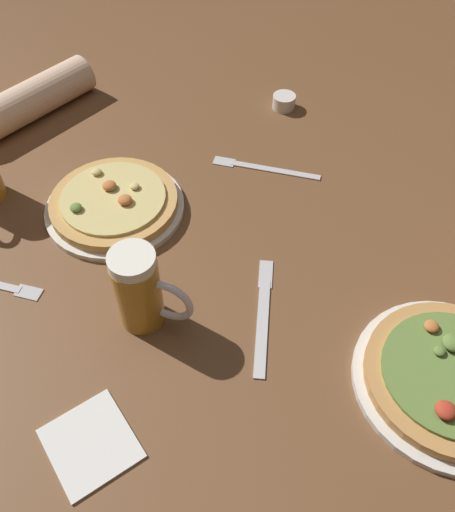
{
  "coord_description": "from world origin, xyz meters",
  "views": [
    {
      "loc": [
        -0.24,
        -0.57,
        0.75
      ],
      "look_at": [
        0.0,
        0.0,
        0.02
      ],
      "focal_mm": 38.59,
      "sensor_mm": 36.0,
      "label": 1
    }
  ],
  "objects_px": {
    "napkin_folded": "(90,443)",
    "fork_spare": "(263,168)",
    "beer_mug_pale": "(141,290)",
    "ramekin_sauce": "(284,102)",
    "diner_arm": "(19,106)",
    "pizza_plate_far": "(114,204)",
    "knife_right": "(263,313)",
    "pizza_plate_near": "(450,378)"
  },
  "relations": [
    {
      "from": "beer_mug_pale",
      "to": "ramekin_sauce",
      "type": "relative_size",
      "value": 2.93
    },
    {
      "from": "beer_mug_pale",
      "to": "napkin_folded",
      "type": "xyz_separation_m",
      "value": [
        -0.13,
        -0.17,
        -0.07
      ]
    },
    {
      "from": "beer_mug_pale",
      "to": "diner_arm",
      "type": "xyz_separation_m",
      "value": [
        -0.1,
        0.61,
        -0.03
      ]
    },
    {
      "from": "pizza_plate_far",
      "to": "beer_mug_pale",
      "type": "distance_m",
      "value": 0.27
    },
    {
      "from": "beer_mug_pale",
      "to": "fork_spare",
      "type": "bearing_deg",
      "value": 37.9
    },
    {
      "from": "fork_spare",
      "to": "diner_arm",
      "type": "distance_m",
      "value": 0.55
    },
    {
      "from": "knife_right",
      "to": "napkin_folded",
      "type": "bearing_deg",
      "value": -161.72
    },
    {
      "from": "fork_spare",
      "to": "diner_arm",
      "type": "relative_size",
      "value": 0.56
    },
    {
      "from": "diner_arm",
      "to": "napkin_folded",
      "type": "bearing_deg",
      "value": -92.72
    },
    {
      "from": "pizza_plate_far",
      "to": "fork_spare",
      "type": "height_order",
      "value": "pizza_plate_far"
    },
    {
      "from": "napkin_folded",
      "to": "knife_right",
      "type": "xyz_separation_m",
      "value": [
        0.31,
        0.1,
        -0.0
      ]
    },
    {
      "from": "diner_arm",
      "to": "pizza_plate_near",
      "type": "bearing_deg",
      "value": -62.09
    },
    {
      "from": "ramekin_sauce",
      "to": "diner_arm",
      "type": "relative_size",
      "value": 0.16
    },
    {
      "from": "napkin_folded",
      "to": "fork_spare",
      "type": "xyz_separation_m",
      "value": [
        0.46,
        0.43,
        -0.0
      ]
    },
    {
      "from": "pizza_plate_near",
      "to": "knife_right",
      "type": "xyz_separation_m",
      "value": [
        -0.2,
        0.22,
        -0.01
      ]
    },
    {
      "from": "pizza_plate_near",
      "to": "beer_mug_pale",
      "type": "height_order",
      "value": "beer_mug_pale"
    },
    {
      "from": "ramekin_sauce",
      "to": "diner_arm",
      "type": "height_order",
      "value": "diner_arm"
    },
    {
      "from": "pizza_plate_near",
      "to": "fork_spare",
      "type": "xyz_separation_m",
      "value": [
        -0.05,
        0.54,
        -0.01
      ]
    },
    {
      "from": "pizza_plate_far",
      "to": "fork_spare",
      "type": "bearing_deg",
      "value": -0.23
    },
    {
      "from": "knife_right",
      "to": "diner_arm",
      "type": "bearing_deg",
      "value": 112.01
    },
    {
      "from": "pizza_plate_far",
      "to": "ramekin_sauce",
      "type": "relative_size",
      "value": 5.06
    },
    {
      "from": "beer_mug_pale",
      "to": "knife_right",
      "type": "relative_size",
      "value": 0.72
    },
    {
      "from": "ramekin_sauce",
      "to": "knife_right",
      "type": "bearing_deg",
      "value": -119.79
    },
    {
      "from": "diner_arm",
      "to": "ramekin_sauce",
      "type": "bearing_deg",
      "value": -17.4
    },
    {
      "from": "beer_mug_pale",
      "to": "knife_right",
      "type": "distance_m",
      "value": 0.2
    },
    {
      "from": "ramekin_sauce",
      "to": "fork_spare",
      "type": "height_order",
      "value": "ramekin_sauce"
    },
    {
      "from": "beer_mug_pale",
      "to": "pizza_plate_far",
      "type": "bearing_deg",
      "value": 85.65
    },
    {
      "from": "pizza_plate_far",
      "to": "pizza_plate_near",
      "type": "bearing_deg",
      "value": -56.61
    },
    {
      "from": "ramekin_sauce",
      "to": "diner_arm",
      "type": "xyz_separation_m",
      "value": [
        -0.56,
        0.18,
        0.03
      ]
    },
    {
      "from": "pizza_plate_far",
      "to": "ramekin_sauce",
      "type": "xyz_separation_m",
      "value": [
        0.45,
        0.17,
        -0.0
      ]
    },
    {
      "from": "beer_mug_pale",
      "to": "diner_arm",
      "type": "relative_size",
      "value": 0.46
    },
    {
      "from": "fork_spare",
      "to": "diner_arm",
      "type": "height_order",
      "value": "diner_arm"
    },
    {
      "from": "napkin_folded",
      "to": "diner_arm",
      "type": "bearing_deg",
      "value": 87.28
    },
    {
      "from": "knife_right",
      "to": "ramekin_sauce",
      "type": "bearing_deg",
      "value": 60.21
    },
    {
      "from": "napkin_folded",
      "to": "fork_spare",
      "type": "distance_m",
      "value": 0.63
    },
    {
      "from": "pizza_plate_far",
      "to": "diner_arm",
      "type": "bearing_deg",
      "value": 108.22
    },
    {
      "from": "knife_right",
      "to": "fork_spare",
      "type": "height_order",
      "value": "same"
    },
    {
      "from": "pizza_plate_near",
      "to": "ramekin_sauce",
      "type": "distance_m",
      "value": 0.72
    },
    {
      "from": "napkin_folded",
      "to": "diner_arm",
      "type": "xyz_separation_m",
      "value": [
        0.04,
        0.78,
        0.04
      ]
    },
    {
      "from": "beer_mug_pale",
      "to": "ramekin_sauce",
      "type": "distance_m",
      "value": 0.64
    },
    {
      "from": "napkin_folded",
      "to": "ramekin_sauce",
      "type": "bearing_deg",
      "value": 45.3
    },
    {
      "from": "pizza_plate_near",
      "to": "napkin_folded",
      "type": "height_order",
      "value": "pizza_plate_near"
    }
  ]
}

